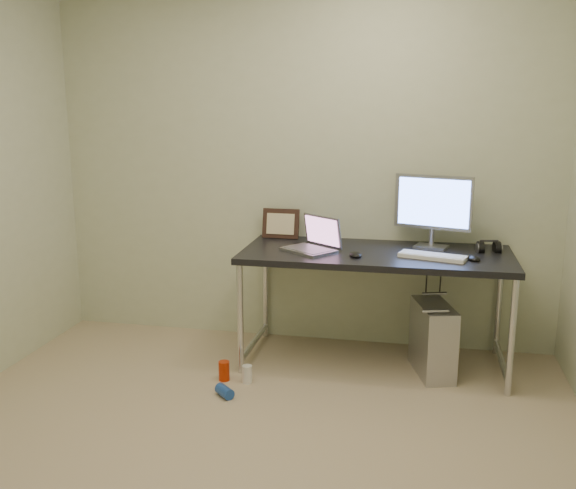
{
  "coord_description": "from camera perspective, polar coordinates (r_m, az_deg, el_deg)",
  "views": [
    {
      "loc": [
        0.81,
        -2.61,
        1.68
      ],
      "look_at": [
        0.05,
        1.03,
        0.85
      ],
      "focal_mm": 40.0,
      "sensor_mm": 36.0,
      "label": 1
    }
  ],
  "objects": [
    {
      "name": "webcam",
      "position": [
        4.37,
        2.51,
        1.5
      ],
      "size": [
        0.04,
        0.03,
        0.13
      ],
      "rotation": [
        0.0,
        0.0,
        0.07
      ],
      "color": "silver",
      "rests_on": "desk"
    },
    {
      "name": "headphones",
      "position": [
        4.25,
        17.4,
        -0.3
      ],
      "size": [
        0.16,
        0.09,
        0.1
      ],
      "rotation": [
        0.0,
        0.0,
        0.2
      ],
      "color": "black",
      "rests_on": "desk"
    },
    {
      "name": "wall_back",
      "position": [
        4.46,
        1.23,
        7.03
      ],
      "size": [
        3.5,
        0.02,
        2.5
      ],
      "primitive_type": "cube",
      "color": "beige",
      "rests_on": "ground"
    },
    {
      "name": "picture_frame",
      "position": [
        4.46,
        -0.65,
        1.88
      ],
      "size": [
        0.26,
        0.08,
        0.21
      ],
      "primitive_type": "cube",
      "rotation": [
        -0.21,
        0.0,
        -0.03
      ],
      "color": "black",
      "rests_on": "desk"
    },
    {
      "name": "laptop",
      "position": [
        4.1,
        2.32,
        0.17
      ],
      "size": [
        0.41,
        0.39,
        0.22
      ],
      "rotation": [
        0.0,
        0.0,
        -0.64
      ],
      "color": "#9E9EA4",
      "rests_on": "desk"
    },
    {
      "name": "keyboard",
      "position": [
        3.99,
        12.73,
        -1.03
      ],
      "size": [
        0.42,
        0.24,
        0.02
      ],
      "primitive_type": "cube",
      "rotation": [
        0.0,
        0.0,
        -0.28
      ],
      "color": "white",
      "rests_on": "desk"
    },
    {
      "name": "mouse_right",
      "position": [
        4.0,
        16.21,
        -1.1
      ],
      "size": [
        0.08,
        0.12,
        0.04
      ],
      "primitive_type": "ellipsoid",
      "rotation": [
        0.0,
        0.0,
        0.15
      ],
      "color": "black",
      "rests_on": "desk"
    },
    {
      "name": "cable_a",
      "position": [
        4.5,
        12.15,
        -4.25
      ],
      "size": [
        0.01,
        0.16,
        0.69
      ],
      "primitive_type": "cylinder",
      "rotation": [
        0.21,
        0.0,
        0.0
      ],
      "color": "black",
      "rests_on": "ground"
    },
    {
      "name": "mouse_left",
      "position": [
        3.95,
        6.01,
        -0.79
      ],
      "size": [
        0.1,
        0.13,
        0.04
      ],
      "primitive_type": "ellipsoid",
      "rotation": [
        0.0,
        0.0,
        0.28
      ],
      "color": "black",
      "rests_on": "desk"
    },
    {
      "name": "tower_computer",
      "position": [
        4.16,
        12.75,
        -8.19
      ],
      "size": [
        0.3,
        0.47,
        0.48
      ],
      "rotation": [
        0.0,
        0.0,
        0.27
      ],
      "color": "#ADADB2",
      "rests_on": "ground"
    },
    {
      "name": "can_white",
      "position": [
        4.0,
        -3.64,
        -11.42
      ],
      "size": [
        0.08,
        0.08,
        0.11
      ],
      "primitive_type": "cylinder",
      "rotation": [
        0.0,
        0.0,
        -0.34
      ],
      "color": "white",
      "rests_on": "ground"
    },
    {
      "name": "cable_b",
      "position": [
        4.49,
        13.29,
        -4.61
      ],
      "size": [
        0.02,
        0.11,
        0.71
      ],
      "primitive_type": "cylinder",
      "rotation": [
        0.14,
        0.0,
        0.09
      ],
      "color": "black",
      "rests_on": "ground"
    },
    {
      "name": "floor",
      "position": [
        3.21,
        -4.91,
        -19.03
      ],
      "size": [
        3.5,
        3.5,
        0.0
      ],
      "primitive_type": "plane",
      "color": "tan",
      "rests_on": "ground"
    },
    {
      "name": "desk",
      "position": [
        4.12,
        7.82,
        -1.63
      ],
      "size": [
        1.7,
        0.74,
        0.75
      ],
      "color": "black",
      "rests_on": "ground"
    },
    {
      "name": "can_red",
      "position": [
        4.04,
        -5.7,
        -11.11
      ],
      "size": [
        0.09,
        0.09,
        0.12
      ],
      "primitive_type": "cylinder",
      "rotation": [
        0.0,
        0.0,
        -0.33
      ],
      "color": "#B72806",
      "rests_on": "ground"
    },
    {
      "name": "can_blue",
      "position": [
        3.84,
        -5.66,
        -12.87
      ],
      "size": [
        0.13,
        0.13,
        0.07
      ],
      "primitive_type": "cylinder",
      "rotation": [
        1.57,
        0.0,
        0.81
      ],
      "color": "#1F47A2",
      "rests_on": "ground"
    },
    {
      "name": "monitor",
      "position": [
        4.23,
        12.77,
        3.39
      ],
      "size": [
        0.49,
        0.2,
        0.47
      ],
      "rotation": [
        0.0,
        0.0,
        -0.29
      ],
      "color": "#9E9EA4",
      "rests_on": "desk"
    }
  ]
}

